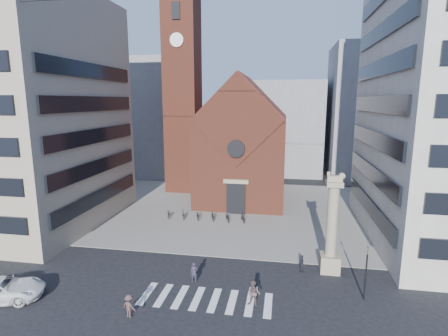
{
  "coord_description": "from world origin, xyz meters",
  "views": [
    {
      "loc": [
        5.86,
        -25.77,
        14.35
      ],
      "look_at": [
        -0.0,
        8.0,
        7.72
      ],
      "focal_mm": 28.0,
      "sensor_mm": 36.0,
      "label": 1
    }
  ],
  "objects": [
    {
      "name": "ground",
      "position": [
        0.0,
        0.0,
        0.0
      ],
      "size": [
        120.0,
        120.0,
        0.0
      ],
      "primitive_type": "plane",
      "color": "black",
      "rests_on": "ground"
    },
    {
      "name": "piazza",
      "position": [
        0.0,
        19.0,
        0.03
      ],
      "size": [
        46.0,
        30.0,
        0.05
      ],
      "primitive_type": "cube",
      "color": "gray",
      "rests_on": "ground"
    },
    {
      "name": "zebra_crossing",
      "position": [
        0.55,
        -3.0,
        0.01
      ],
      "size": [
        10.2,
        3.2,
        0.01
      ],
      "primitive_type": null,
      "color": "white",
      "rests_on": "ground"
    },
    {
      "name": "church",
      "position": [
        0.0,
        25.04,
        7.98
      ],
      "size": [
        12.0,
        16.65,
        18.0
      ],
      "color": "brown",
      "rests_on": "ground"
    },
    {
      "name": "campanile",
      "position": [
        -10.0,
        28.0,
        15.74
      ],
      "size": [
        5.5,
        5.5,
        31.2
      ],
      "color": "brown",
      "rests_on": "ground"
    },
    {
      "name": "building_left",
      "position": [
        -24.0,
        10.0,
        13.0
      ],
      "size": [
        18.0,
        20.0,
        26.0
      ],
      "primitive_type": "cube",
      "color": "gray",
      "rests_on": "ground"
    },
    {
      "name": "bg_block_left",
      "position": [
        -20.0,
        40.0,
        11.0
      ],
      "size": [
        16.0,
        14.0,
        22.0
      ],
      "primitive_type": "cube",
      "color": "gray",
      "rests_on": "ground"
    },
    {
      "name": "bg_block_mid",
      "position": [
        6.0,
        45.0,
        9.0
      ],
      "size": [
        14.0,
        12.0,
        18.0
      ],
      "primitive_type": "cube",
      "color": "gray",
      "rests_on": "ground"
    },
    {
      "name": "bg_block_right",
      "position": [
        22.0,
        42.0,
        12.0
      ],
      "size": [
        16.0,
        14.0,
        24.0
      ],
      "primitive_type": "cube",
      "color": "gray",
      "rests_on": "ground"
    },
    {
      "name": "lion_column",
      "position": [
        10.01,
        3.0,
        3.46
      ],
      "size": [
        1.63,
        1.6,
        8.68
      ],
      "color": "gray",
      "rests_on": "ground"
    },
    {
      "name": "traffic_light",
      "position": [
        12.0,
        -1.0,
        2.29
      ],
      "size": [
        0.13,
        0.16,
        4.3
      ],
      "color": "black",
      "rests_on": "ground"
    },
    {
      "name": "white_car",
      "position": [
        -14.13,
        -5.65,
        0.81
      ],
      "size": [
        6.4,
        4.41,
        1.63
      ],
      "primitive_type": "imported",
      "rotation": [
        0.0,
        0.0,
        1.89
      ],
      "color": "white",
      "rests_on": "ground"
    },
    {
      "name": "pedestrian_0",
      "position": [
        -0.92,
        -0.73,
        0.83
      ],
      "size": [
        0.62,
        0.41,
        1.67
      ],
      "primitive_type": "imported",
      "rotation": [
        0.0,
        0.0,
        0.03
      ],
      "color": "#292737",
      "rests_on": "ground"
    },
    {
      "name": "pedestrian_1",
      "position": [
        4.09,
        -3.27,
        0.98
      ],
      "size": [
        1.11,
        0.97,
        1.95
      ],
      "primitive_type": "imported",
      "rotation": [
        0.0,
        0.0,
        -0.27
      ],
      "color": "brown",
      "rests_on": "ground"
    },
    {
      "name": "pedestrian_2",
      "position": [
        7.65,
        2.42,
        0.77
      ],
      "size": [
        0.46,
        0.93,
        1.54
      ],
      "primitive_type": "imported",
      "rotation": [
        0.0,
        0.0,
        1.67
      ],
      "color": "#27272F",
      "rests_on": "ground"
    },
    {
      "name": "pedestrian_3",
      "position": [
        -4.03,
        -5.95,
        0.81
      ],
      "size": [
        1.18,
        0.91,
        1.62
      ],
      "primitive_type": "imported",
      "rotation": [
        0.0,
        0.0,
        2.81
      ],
      "color": "#493431",
      "rests_on": "ground"
    },
    {
      "name": "scooter_0",
      "position": [
        -7.99,
        13.91,
        0.56
      ],
      "size": [
        1.25,
        2.04,
        1.01
      ],
      "primitive_type": "imported",
      "rotation": [
        0.0,
        0.0,
        0.32
      ],
      "color": "black",
      "rests_on": "piazza"
    },
    {
      "name": "scooter_1",
      "position": [
        -6.14,
        13.91,
        0.61
      ],
      "size": [
        1.09,
        1.94,
        1.12
      ],
      "primitive_type": "imported",
      "rotation": [
        0.0,
        0.0,
        0.32
      ],
      "color": "black",
      "rests_on": "piazza"
    },
    {
      "name": "scooter_2",
      "position": [
        -4.29,
        13.91,
        0.56
      ],
      "size": [
        1.25,
        2.04,
        1.01
      ],
      "primitive_type": "imported",
      "rotation": [
        0.0,
        0.0,
        0.32
      ],
      "color": "black",
      "rests_on": "piazza"
    },
    {
      "name": "scooter_3",
      "position": [
        -2.45,
        13.91,
        0.61
      ],
      "size": [
        1.09,
        1.94,
        1.12
      ],
      "primitive_type": "imported",
      "rotation": [
        0.0,
        0.0,
        0.32
      ],
      "color": "black",
      "rests_on": "piazza"
    },
    {
      "name": "scooter_4",
      "position": [
        -0.6,
        13.91,
        0.56
      ],
      "size": [
        1.25,
        2.04,
        1.01
      ],
      "primitive_type": "imported",
      "rotation": [
        0.0,
        0.0,
        0.32
      ],
      "color": "black",
      "rests_on": "piazza"
    },
    {
      "name": "scooter_5",
      "position": [
        1.25,
        13.91,
        0.61
      ],
      "size": [
        1.09,
        1.94,
        1.12
      ],
      "primitive_type": "imported",
      "rotation": [
        0.0,
        0.0,
        0.32
      ],
      "color": "black",
      "rests_on": "piazza"
    }
  ]
}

